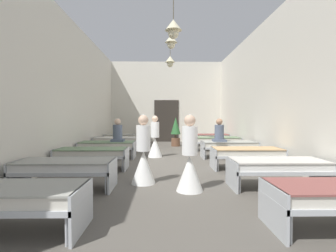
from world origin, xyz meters
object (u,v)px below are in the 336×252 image
(bed_left_row_2, at_px, (92,153))
(nurse_mid_aisle, at_px, (143,159))
(bed_left_row_1, at_px, (65,167))
(nurse_far_aisle, at_px, (155,142))
(bed_right_row_5, at_px, (209,137))
(patient_seated_primary, at_px, (219,133))
(bed_right_row_2, at_px, (247,153))
(bed_left_row_5, at_px, (124,137))
(bed_left_row_4, at_px, (117,140))
(bed_left_row_3, at_px, (108,145))
(patient_seated_secondary, at_px, (118,133))
(bed_right_row_4, at_px, (217,140))
(potted_plant, at_px, (176,130))
(nurse_near_aisle, at_px, (190,164))
(bed_right_row_1, at_px, (278,166))
(bed_left_row_0, at_px, (6,197))
(bed_right_row_3, at_px, (229,145))

(bed_left_row_2, height_order, nurse_mid_aisle, nurse_mid_aisle)
(bed_left_row_1, height_order, nurse_far_aisle, nurse_far_aisle)
(bed_right_row_5, distance_m, patient_seated_primary, 3.87)
(bed_right_row_2, xyz_separation_m, bed_left_row_5, (-4.23, 5.70, 0.00))
(bed_left_row_4, bearing_deg, bed_left_row_3, -90.00)
(patient_seated_secondary, bearing_deg, bed_right_row_4, 25.89)
(bed_right_row_4, distance_m, potted_plant, 2.40)
(bed_right_row_5, distance_m, patient_seated_secondary, 5.44)
(bed_right_row_2, height_order, nurse_near_aisle, nurse_near_aisle)
(bed_right_row_1, bearing_deg, bed_left_row_3, 138.08)
(bed_left_row_0, height_order, nurse_far_aisle, nurse_far_aisle)
(nurse_near_aisle, xyz_separation_m, nurse_mid_aisle, (-0.93, 0.57, 0.00))
(patient_seated_primary, height_order, patient_seated_secondary, same)
(bed_left_row_3, height_order, potted_plant, potted_plant)
(bed_right_row_2, relative_size, nurse_far_aisle, 1.28)
(bed_right_row_2, xyz_separation_m, patient_seated_secondary, (-3.88, 1.92, 0.43))
(patient_seated_primary, bearing_deg, bed_left_row_3, 179.55)
(bed_left_row_0, bearing_deg, patient_seated_secondary, 86.50)
(nurse_near_aisle, bearing_deg, bed_right_row_2, 85.79)
(nurse_near_aisle, relative_size, patient_seated_primary, 1.86)
(bed_left_row_2, height_order, bed_left_row_4, same)
(bed_left_row_2, distance_m, bed_left_row_4, 3.80)
(nurse_far_aisle, height_order, patient_seated_secondary, nurse_far_aisle)
(bed_left_row_0, bearing_deg, bed_right_row_2, 41.92)
(bed_left_row_4, distance_m, bed_right_row_5, 4.64)
(bed_right_row_3, bearing_deg, bed_left_row_2, -155.83)
(bed_right_row_2, distance_m, patient_seated_primary, 1.95)
(nurse_near_aisle, bearing_deg, bed_left_row_4, 149.10)
(bed_right_row_1, xyz_separation_m, nurse_near_aisle, (-1.79, -0.18, 0.09))
(patient_seated_primary, bearing_deg, bed_right_row_1, -84.70)
(bed_left_row_0, relative_size, bed_left_row_1, 1.00)
(bed_left_row_2, xyz_separation_m, nurse_far_aisle, (1.64, 2.12, 0.09))
(bed_left_row_2, relative_size, patient_seated_secondary, 2.38)
(nurse_near_aisle, relative_size, nurse_mid_aisle, 1.00)
(bed_left_row_1, relative_size, bed_right_row_1, 1.00)
(potted_plant, bearing_deg, bed_left_row_1, -109.00)
(potted_plant, bearing_deg, bed_right_row_2, -72.80)
(bed_left_row_0, height_order, bed_left_row_3, same)
(bed_left_row_1, distance_m, nurse_far_aisle, 4.34)
(bed_right_row_5, relative_size, patient_seated_secondary, 2.38)
(nurse_far_aisle, bearing_deg, bed_left_row_5, 95.36)
(bed_left_row_0, distance_m, bed_right_row_3, 7.10)
(bed_left_row_1, distance_m, potted_plant, 7.80)
(bed_right_row_1, relative_size, bed_right_row_4, 1.00)
(bed_left_row_1, height_order, bed_left_row_5, same)
(bed_left_row_1, bearing_deg, bed_right_row_1, 0.00)
(bed_right_row_4, bearing_deg, nurse_near_aisle, -106.93)
(bed_right_row_3, bearing_deg, nurse_mid_aisle, -128.66)
(bed_left_row_5, bearing_deg, bed_left_row_2, -90.00)
(bed_left_row_2, bearing_deg, patient_seated_secondary, 79.65)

